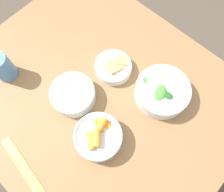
% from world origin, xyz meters
% --- Properties ---
extents(ground_plane, '(10.00, 10.00, 0.00)m').
position_xyz_m(ground_plane, '(0.00, 0.00, 0.00)').
color(ground_plane, '#4C4238').
extents(dining_table, '(0.97, 0.82, 0.78)m').
position_xyz_m(dining_table, '(0.00, 0.00, 0.64)').
color(dining_table, olive).
rests_on(dining_table, ground_plane).
extents(bowl_carrots, '(0.15, 0.15, 0.08)m').
position_xyz_m(bowl_carrots, '(-0.11, 0.11, 0.81)').
color(bowl_carrots, silver).
rests_on(bowl_carrots, dining_table).
extents(bowl_greens, '(0.18, 0.19, 0.07)m').
position_xyz_m(bowl_greens, '(-0.17, -0.15, 0.81)').
color(bowl_greens, silver).
rests_on(bowl_greens, dining_table).
extents(bowl_beans_hotdog, '(0.15, 0.15, 0.05)m').
position_xyz_m(bowl_beans_hotdog, '(0.05, 0.06, 0.80)').
color(bowl_beans_hotdog, silver).
rests_on(bowl_beans_hotdog, dining_table).
extents(bowl_cookies, '(0.13, 0.13, 0.05)m').
position_xyz_m(bowl_cookies, '(0.02, -0.11, 0.80)').
color(bowl_cookies, white).
rests_on(bowl_cookies, dining_table).
extents(ruler, '(0.33, 0.07, 0.00)m').
position_xyz_m(ruler, '(-0.06, 0.34, 0.78)').
color(ruler, '#EADB4C').
rests_on(ruler, dining_table).
extents(cup, '(0.07, 0.07, 0.11)m').
position_xyz_m(cup, '(0.29, 0.16, 0.83)').
color(cup, '#4C7FB7').
rests_on(cup, dining_table).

